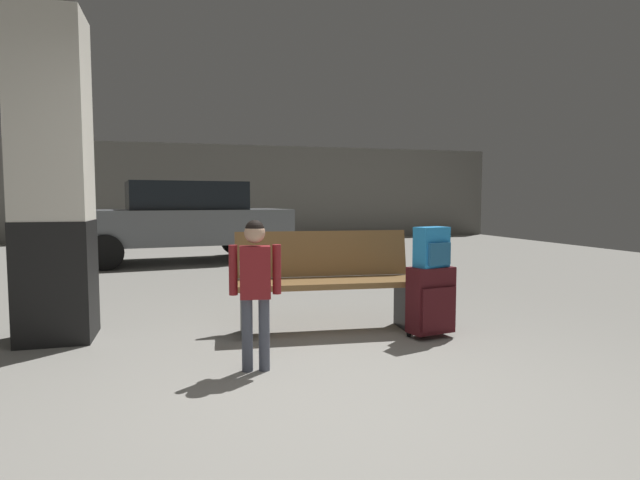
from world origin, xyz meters
The scene contains 8 objects.
ground_plane centered at (0.00, 4.00, -0.05)m, with size 18.00×18.00×0.10m, color gray.
garage_back_wall centered at (0.00, 12.86, 1.40)m, with size 18.00×0.12×2.80m, color slate.
structural_pillar centered at (-1.87, 2.01, 1.33)m, with size 0.57×0.57×2.68m.
bench centered at (0.38, 1.72, 0.44)m, with size 1.64×0.65×0.89m.
suitcase centered at (1.18, 1.25, 0.32)m, with size 0.41×0.29×0.60m.
backpack_bright centered at (1.18, 1.25, 0.77)m, with size 0.31×0.25×0.34m.
child centered at (-0.39, 0.78, 0.64)m, with size 0.35×0.22×1.04m.
parked_car_far centered at (-0.87, 7.47, 0.81)m, with size 4.30×2.25×1.51m.
Camera 1 is at (-0.87, -2.69, 1.17)m, focal length 28.98 mm.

